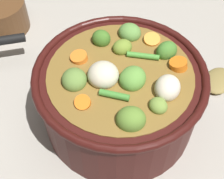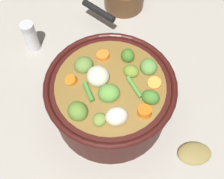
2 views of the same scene
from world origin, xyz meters
The scene contains 3 objects.
ground_plane centered at (0.00, 0.00, 0.00)m, with size 1.10×1.10×0.00m, color #9E998E.
cooking_pot centered at (0.00, 0.00, 0.07)m, with size 0.27×0.27×0.15m.
small_saucepan centered at (0.22, -0.28, 0.03)m, with size 0.12×0.19×0.07m.
Camera 1 is at (0.06, 0.31, 0.48)m, focal length 50.39 mm.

